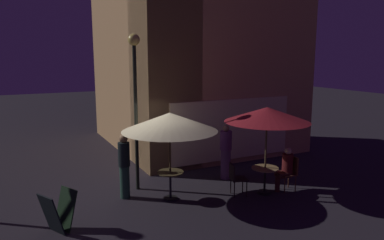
# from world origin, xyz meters

# --- Properties ---
(ground_plane) EXTENTS (60.00, 60.00, 0.00)m
(ground_plane) POSITION_xyz_m (0.00, 0.00, 0.00)
(ground_plane) COLOR #262129
(cafe_building) EXTENTS (6.74, 7.55, 8.03)m
(cafe_building) POSITION_xyz_m (2.90, 3.90, 4.01)
(cafe_building) COLOR tan
(cafe_building) RESTS_ON ground
(street_lamp_near_corner) EXTENTS (0.33, 0.33, 4.37)m
(street_lamp_near_corner) POSITION_xyz_m (0.09, 0.63, 3.04)
(street_lamp_near_corner) COLOR black
(street_lamp_near_corner) RESTS_ON ground
(menu_sandwich_board) EXTENTS (0.82, 0.78, 0.90)m
(menu_sandwich_board) POSITION_xyz_m (-2.27, -1.10, 0.46)
(menu_sandwich_board) COLOR black
(menu_sandwich_board) RESTS_ON ground
(cafe_table_0) EXTENTS (0.74, 0.74, 0.74)m
(cafe_table_0) POSITION_xyz_m (3.13, -1.29, 0.54)
(cafe_table_0) COLOR black
(cafe_table_0) RESTS_ON ground
(cafe_table_1) EXTENTS (0.71, 0.71, 0.77)m
(cafe_table_1) POSITION_xyz_m (0.62, -0.51, 0.55)
(cafe_table_1) COLOR black
(cafe_table_1) RESTS_ON ground
(patio_umbrella_0) EXTENTS (2.31, 2.31, 2.43)m
(patio_umbrella_0) POSITION_xyz_m (3.13, -1.29, 2.22)
(patio_umbrella_0) COLOR black
(patio_umbrella_0) RESTS_ON ground
(patio_umbrella_1) EXTENTS (2.50, 2.50, 2.34)m
(patio_umbrella_1) POSITION_xyz_m (0.62, -0.51, 2.10)
(patio_umbrella_1) COLOR black
(patio_umbrella_1) RESTS_ON ground
(cafe_chair_0) EXTENTS (0.54, 0.54, 0.89)m
(cafe_chair_0) POSITION_xyz_m (2.32, -1.05, 0.54)
(cafe_chair_0) COLOR black
(cafe_chair_0) RESTS_ON ground
(cafe_chair_1) EXTENTS (0.49, 0.49, 0.99)m
(cafe_chair_1) POSITION_xyz_m (3.93, -1.40, 0.59)
(cafe_chair_1) COLOR #572F1F
(cafe_chair_1) RESTS_ON ground
(patron_seated_0) EXTENTS (0.52, 0.36, 1.25)m
(patron_seated_0) POSITION_xyz_m (3.78, -1.38, 0.70)
(patron_seated_0) COLOR #4A1F1B
(patron_seated_0) RESTS_ON ground
(patron_standing_1) EXTENTS (0.31, 0.31, 1.75)m
(patron_standing_1) POSITION_xyz_m (-0.42, 0.15, 0.90)
(patron_standing_1) COLOR #234436
(patron_standing_1) RESTS_ON ground
(patron_standing_2) EXTENTS (0.36, 0.36, 1.70)m
(patron_standing_2) POSITION_xyz_m (2.83, 0.27, 0.85)
(patron_standing_2) COLOR #643C67
(patron_standing_2) RESTS_ON ground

